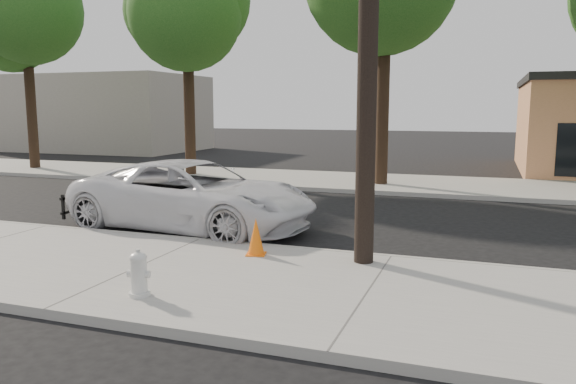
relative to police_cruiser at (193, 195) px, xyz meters
name	(u,v)px	position (x,y,z in m)	size (l,w,h in m)	color
ground	(241,226)	(0.90, 0.72, -0.82)	(120.00, 120.00, 0.00)	black
near_sidewalk	(139,271)	(0.90, -3.58, -0.74)	(90.00, 4.40, 0.15)	gray
far_sidewalk	(332,181)	(0.90, 9.22, -0.74)	(90.00, 5.00, 0.15)	gray
curb_near	(200,242)	(0.90, -1.38, -0.74)	(90.00, 0.12, 0.16)	#9E9B93
building_far	(96,113)	(-19.10, 20.72, 1.68)	(14.00, 8.00, 5.00)	gray
tree_a	(27,24)	(-12.89, 8.56, 5.71)	(4.65, 4.50, 9.00)	black
tree_b	(190,24)	(-4.91, 8.77, 5.33)	(4.34, 4.20, 8.45)	black
police_cruiser	(193,195)	(0.00, 0.00, 0.00)	(2.72, 5.89, 1.64)	white
fire_hydrant	(139,275)	(1.81, -4.87, -0.35)	(0.35, 0.32, 0.65)	silver
traffic_cone	(256,237)	(2.51, -2.17, -0.34)	(0.43, 0.43, 0.69)	orange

